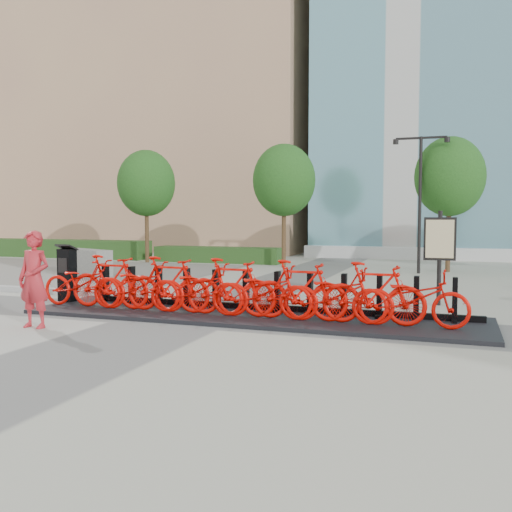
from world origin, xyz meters
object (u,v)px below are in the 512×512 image
(kiosk, at_px, (67,274))
(worker_red, at_px, (34,279))
(bike_0, at_px, (82,283))
(jersey_barrier, at_px, (86,262))
(map_sign, at_px, (440,243))

(kiosk, height_order, worker_red, worker_red)
(bike_0, xyz_separation_m, worker_red, (0.43, -2.04, 0.31))
(kiosk, distance_m, jersey_barrier, 6.99)
(worker_red, bearing_deg, jersey_barrier, 121.60)
(jersey_barrier, bearing_deg, map_sign, 8.57)
(kiosk, bearing_deg, bike_0, -31.83)
(worker_red, bearing_deg, kiosk, 116.91)
(jersey_barrier, xyz_separation_m, map_sign, (12.14, -3.05, 1.02))
(bike_0, relative_size, kiosk, 1.47)
(kiosk, bearing_deg, worker_red, -62.79)
(bike_0, bearing_deg, worker_red, -168.12)
(map_sign, bearing_deg, jersey_barrier, 163.27)
(worker_red, bearing_deg, map_sign, 38.15)
(bike_0, distance_m, worker_red, 2.10)
(jersey_barrier, bearing_deg, worker_red, -36.65)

